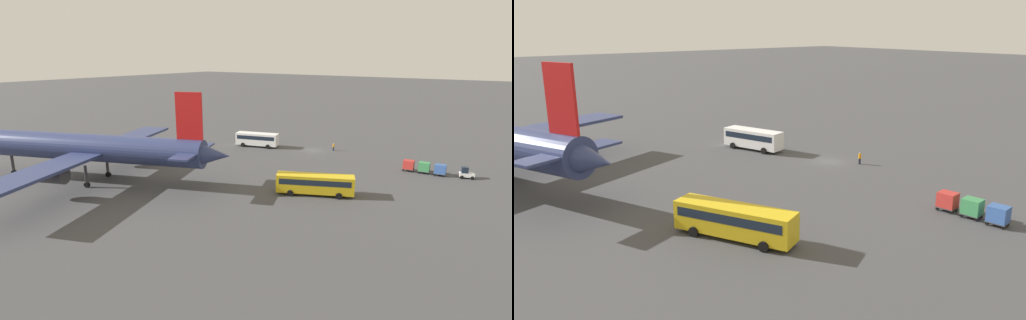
{
  "view_description": "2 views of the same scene",
  "coord_description": "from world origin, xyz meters",
  "views": [
    {
      "loc": [
        -40.36,
        80.5,
        21.52
      ],
      "look_at": [
        -2.63,
        26.67,
        3.95
      ],
      "focal_mm": 28.0,
      "sensor_mm": 36.0,
      "label": 1
    },
    {
      "loc": [
        -49.66,
        51.44,
        19.45
      ],
      "look_at": [
        -8.24,
        17.79,
        4.98
      ],
      "focal_mm": 35.0,
      "sensor_mm": 36.0,
      "label": 2
    }
  ],
  "objects": [
    {
      "name": "shuttle_bus_far",
      "position": [
        -13.85,
        26.59,
        1.94
      ],
      "size": [
        12.05,
        7.48,
        3.23
      ],
      "rotation": [
        0.0,
        0.0,
        0.43
      ],
      "color": "gold",
      "rests_on": "ground"
    },
    {
      "name": "shuttle_bus_near",
      "position": [
        12.84,
        4.13,
        1.94
      ],
      "size": [
        10.39,
        5.45,
        3.24
      ],
      "rotation": [
        0.0,
        0.0,
        0.28
      ],
      "color": "white",
      "rests_on": "ground"
    },
    {
      "name": "cargo_cart_red",
      "position": [
        -22.36,
        4.56,
        1.19
      ],
      "size": [
        2.14,
        1.86,
        2.06
      ],
      "rotation": [
        0.0,
        0.0,
        0.09
      ],
      "color": "#38383D",
      "rests_on": "ground"
    },
    {
      "name": "cargo_cart_blue",
      "position": [
        -27.9,
        4.36,
        1.19
      ],
      "size": [
        2.14,
        1.86,
        2.06
      ],
      "rotation": [
        0.0,
        0.0,
        0.09
      ],
      "color": "#38383D",
      "rests_on": "ground"
    },
    {
      "name": "worker_person",
      "position": [
        -3.86,
        -2.48,
        0.87
      ],
      "size": [
        0.38,
        0.38,
        1.74
      ],
      "color": "#1E1E2D",
      "rests_on": "ground"
    },
    {
      "name": "ground_plane",
      "position": [
        0.0,
        0.0,
        0.0
      ],
      "size": [
        600.0,
        600.0,
        0.0
      ],
      "primitive_type": "plane",
      "color": "#424244"
    },
    {
      "name": "cargo_cart_green",
      "position": [
        -25.13,
        4.42,
        1.19
      ],
      "size": [
        2.14,
        1.86,
        2.06
      ],
      "rotation": [
        0.0,
        0.0,
        0.09
      ],
      "color": "#38383D",
      "rests_on": "ground"
    }
  ]
}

